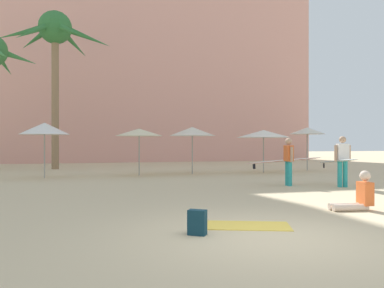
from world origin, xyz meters
name	(u,v)px	position (x,y,z in m)	size (l,w,h in m)	color
ground	(276,238)	(0.00, 0.00, 0.00)	(120.00, 120.00, 0.00)	beige
hotel_pink	(158,65)	(4.14, 31.30, 8.91)	(25.92, 9.84, 17.82)	#DB9989
palm_tree_center	(55,38)	(-4.44, 19.18, 7.74)	(6.56, 5.72, 9.37)	#896B4C
cafe_umbrella_1	(264,134)	(6.18, 13.18, 2.03)	(2.79, 2.79, 2.23)	gray
cafe_umbrella_2	(307,131)	(9.25, 13.98, 2.23)	(2.01, 2.01, 2.42)	gray
cafe_umbrella_3	(45,129)	(-4.54, 12.91, 2.18)	(2.16, 2.16, 2.45)	gray
cafe_umbrella_4	(139,132)	(-0.30, 13.23, 2.06)	(2.29, 2.29, 2.24)	gray
cafe_umbrella_5	(192,131)	(2.42, 13.54, 2.13)	(2.33, 2.33, 2.35)	gray
beach_towel	(240,225)	(-0.20, 1.03, 0.01)	(1.81, 0.82, 0.01)	#F4CC4C
backpack	(197,223)	(-1.18, 0.55, 0.20)	(0.35, 0.34, 0.42)	#123543
person_mid_center	(340,160)	(5.80, 6.31, 0.94)	(0.93, 2.97, 1.78)	teal
person_mid_left	(287,160)	(4.20, 7.22, 0.92)	(3.05, 0.80, 1.72)	teal
person_mid_right	(358,197)	(3.07, 1.91, 0.31)	(0.98, 0.52, 0.91)	beige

